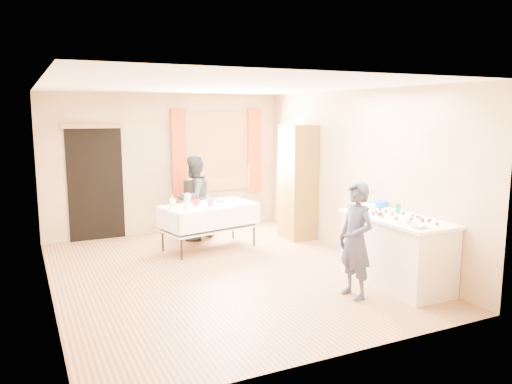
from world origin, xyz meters
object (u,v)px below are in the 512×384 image
girl (356,240)px  woman (194,198)px  cabinet (298,182)px  counter (396,251)px  chair (199,219)px  party_table (209,222)px

girl → woman: size_ratio=0.94×
cabinet → counter: bearing=-92.1°
counter → woman: size_ratio=1.04×
cabinet → counter: cabinet is taller
chair → woman: woman is taller
cabinet → party_table: size_ratio=1.21×
cabinet → chair: 1.94m
chair → woman: (-0.18, -0.26, 0.45)m
girl → cabinet: bearing=158.4°
party_table → chair: (0.15, 0.93, -0.14)m
girl → woman: (-0.87, 3.53, 0.04)m
cabinet → chair: bearing=149.1°
cabinet → party_table: 1.80m
counter → party_table: counter is taller
girl → chair: bearing=-174.5°
counter → chair: bearing=111.7°
chair → girl: size_ratio=0.72×
girl → woman: 3.63m
cabinet → party_table: (-1.70, 0.00, -0.57)m
counter → woman: 3.77m
counter → woman: (-1.63, 3.39, 0.30)m
cabinet → counter: (-0.10, -2.72, -0.56)m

